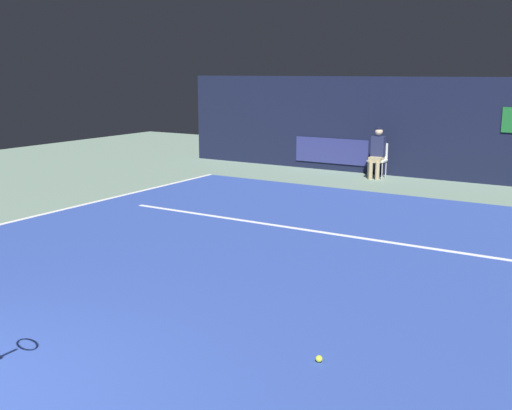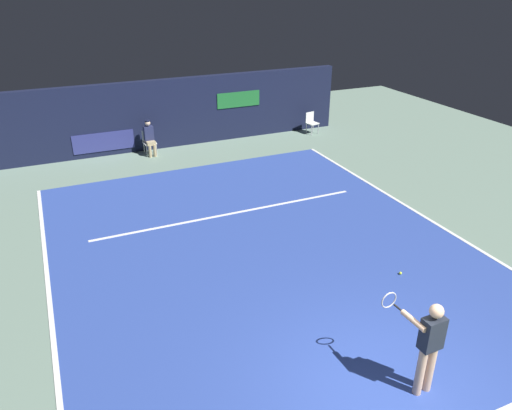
# 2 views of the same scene
# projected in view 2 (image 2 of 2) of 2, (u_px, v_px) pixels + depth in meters

# --- Properties ---
(ground_plane) EXTENTS (29.03, 29.03, 0.00)m
(ground_plane) POSITION_uv_depth(u_px,v_px,m) (261.00, 249.00, 12.05)
(ground_plane) COLOR slate
(court_surface) EXTENTS (9.90, 12.10, 0.01)m
(court_surface) POSITION_uv_depth(u_px,v_px,m) (261.00, 249.00, 12.05)
(court_surface) COLOR #2D479E
(court_surface) RESTS_ON ground
(line_sideline_left) EXTENTS (0.10, 12.10, 0.01)m
(line_sideline_left) POSITION_uv_depth(u_px,v_px,m) (418.00, 213.00, 13.83)
(line_sideline_left) COLOR white
(line_sideline_left) RESTS_ON court_surface
(line_sideline_right) EXTENTS (0.10, 12.10, 0.01)m
(line_sideline_right) POSITION_uv_depth(u_px,v_px,m) (49.00, 297.00, 10.26)
(line_sideline_right) COLOR white
(line_sideline_right) RESTS_ON court_surface
(line_service) EXTENTS (7.72, 0.10, 0.01)m
(line_service) POSITION_uv_depth(u_px,v_px,m) (230.00, 214.00, 13.79)
(line_service) COLOR white
(line_service) RESTS_ON court_surface
(back_wall) EXTENTS (14.29, 0.33, 2.60)m
(back_wall) POSITION_uv_depth(u_px,v_px,m) (168.00, 114.00, 18.63)
(back_wall) COLOR #141933
(back_wall) RESTS_ON ground
(tennis_player) EXTENTS (0.64, 0.93, 1.73)m
(tennis_player) POSITION_uv_depth(u_px,v_px,m) (429.00, 343.00, 7.58)
(tennis_player) COLOR #DBAD89
(tennis_player) RESTS_ON ground
(line_judge_on_chair) EXTENTS (0.47, 0.55, 1.32)m
(line_judge_on_chair) POSITION_uv_depth(u_px,v_px,m) (149.00, 137.00, 17.97)
(line_judge_on_chair) COLOR white
(line_judge_on_chair) RESTS_ON ground
(courtside_chair_near) EXTENTS (0.51, 0.49, 0.88)m
(courtside_chair_near) POSITION_uv_depth(u_px,v_px,m) (311.00, 121.00, 20.52)
(courtside_chair_near) COLOR white
(courtside_chair_near) RESTS_ON ground
(tennis_ball) EXTENTS (0.07, 0.07, 0.07)m
(tennis_ball) POSITION_uv_depth(u_px,v_px,m) (400.00, 273.00, 11.02)
(tennis_ball) COLOR #CCE033
(tennis_ball) RESTS_ON court_surface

